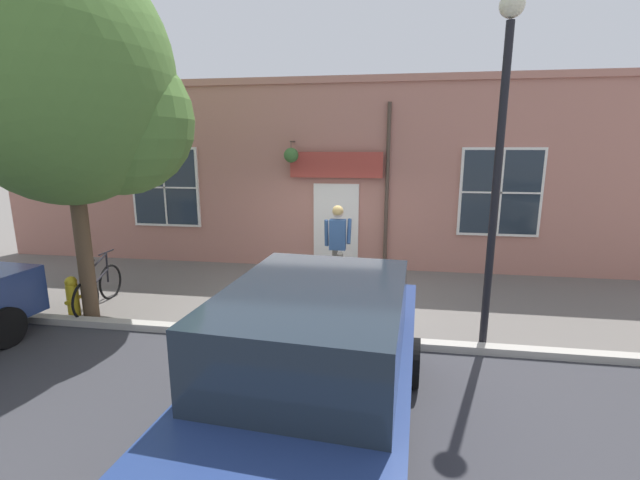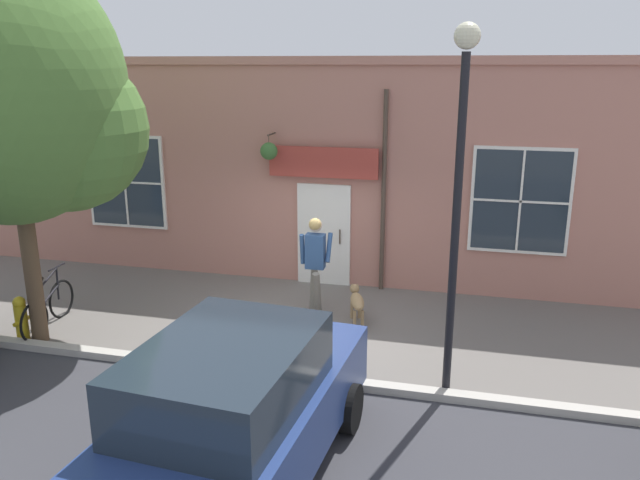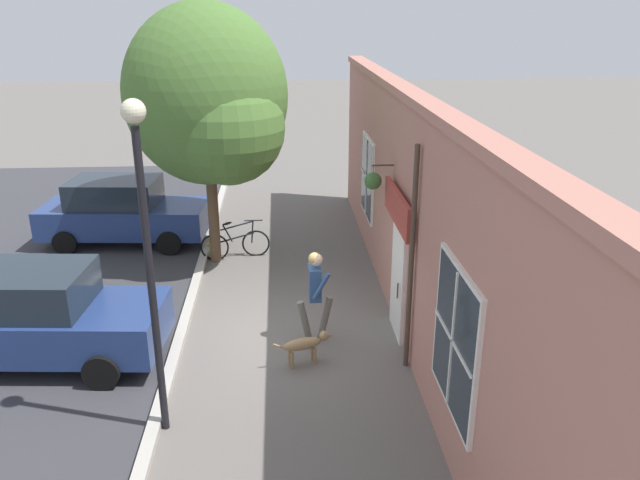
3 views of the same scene
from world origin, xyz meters
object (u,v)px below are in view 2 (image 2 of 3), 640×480
object	(u,v)px
fire_hydrant	(21,318)
street_tree_by_curb	(23,99)
leaning_bicycle	(48,307)
parked_car_mid_block	(235,413)
street_lamp	(459,165)
dog_on_leash	(357,301)
pedestrian_walking	(315,256)

from	to	relation	value
fire_hydrant	street_tree_by_curb	bearing A→B (deg)	116.44
leaning_bicycle	parked_car_mid_block	xyz separation A→B (m)	(3.18, 4.69, 0.50)
parked_car_mid_block	street_lamp	size ratio (longest dim) A/B	0.90
street_tree_by_curb	fire_hydrant	distance (m)	3.54
dog_on_leash	leaning_bicycle	distance (m)	5.35
leaning_bicycle	dog_on_leash	bearing A→B (deg)	106.67
dog_on_leash	leaning_bicycle	world-z (taller)	leaning_bicycle
parked_car_mid_block	fire_hydrant	distance (m)	5.48
pedestrian_walking	leaning_bicycle	size ratio (longest dim) A/B	1.05
pedestrian_walking	parked_car_mid_block	distance (m)	4.96
parked_car_mid_block	street_tree_by_curb	bearing A→B (deg)	-122.72
fire_hydrant	dog_on_leash	bearing A→B (deg)	111.89
street_lamp	fire_hydrant	world-z (taller)	street_lamp
street_tree_by_curb	street_lamp	bearing A→B (deg)	87.48
leaning_bicycle	fire_hydrant	size ratio (longest dim) A/B	2.24
street_tree_by_curb	leaning_bicycle	world-z (taller)	street_tree_by_curb
dog_on_leash	fire_hydrant	world-z (taller)	fire_hydrant
leaning_bicycle	parked_car_mid_block	bearing A→B (deg)	55.88
dog_on_leash	fire_hydrant	xyz separation A→B (m)	(2.10, -5.21, 0.00)
leaning_bicycle	pedestrian_walking	bearing A→B (deg)	112.24
pedestrian_walking	leaning_bicycle	world-z (taller)	pedestrian_walking
parked_car_mid_block	dog_on_leash	bearing A→B (deg)	174.83
parked_car_mid_block	fire_hydrant	xyz separation A→B (m)	(-2.62, -4.79, -0.48)
leaning_bicycle	fire_hydrant	bearing A→B (deg)	-9.53
pedestrian_walking	dog_on_leash	size ratio (longest dim) A/B	1.66
dog_on_leash	leaning_bicycle	size ratio (longest dim) A/B	0.63
pedestrian_walking	street_lamp	xyz separation A→B (m)	(2.41, 2.48, 2.10)
pedestrian_walking	fire_hydrant	world-z (taller)	pedestrian_walking
pedestrian_walking	dog_on_leash	bearing A→B (deg)	74.36
leaning_bicycle	fire_hydrant	xyz separation A→B (m)	(0.56, -0.09, 0.02)
pedestrian_walking	dog_on_leash	xyz separation A→B (m)	(0.23, 0.81, -0.70)
pedestrian_walking	fire_hydrant	size ratio (longest dim) A/B	2.34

